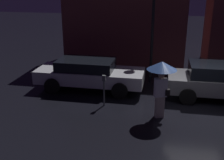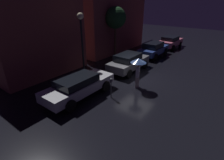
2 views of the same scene
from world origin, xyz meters
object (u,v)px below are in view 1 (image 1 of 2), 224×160
at_px(parked_car_silver, 89,73).
at_px(parked_car_grey, 219,81).
at_px(street_lamp_near, 154,8).
at_px(pedestrian_with_umbrella, 162,74).
at_px(parking_meter, 104,87).

relative_size(parked_car_silver, parked_car_grey, 1.13).
relative_size(parked_car_grey, street_lamp_near, 0.90).
relative_size(parked_car_silver, pedestrian_with_umbrella, 2.30).
distance_m(parked_car_grey, pedestrian_with_umbrella, 3.24).
xyz_separation_m(parked_car_grey, pedestrian_with_umbrella, (-2.28, -2.14, 0.84)).
xyz_separation_m(pedestrian_with_umbrella, street_lamp_near, (-0.58, 4.42, 1.76)).
bearing_deg(parked_car_silver, parking_meter, -58.24).
bearing_deg(parked_car_grey, parking_meter, -161.04).
bearing_deg(parking_meter, pedestrian_with_umbrella, -15.05).
bearing_deg(pedestrian_with_umbrella, parked_car_silver, -54.18).
bearing_deg(pedestrian_with_umbrella, street_lamp_near, -101.45).
relative_size(pedestrian_with_umbrella, street_lamp_near, 0.44).
relative_size(parked_car_silver, street_lamp_near, 1.02).
height_order(pedestrian_with_umbrella, street_lamp_near, street_lamp_near).
height_order(parked_car_grey, parking_meter, parked_car_grey).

